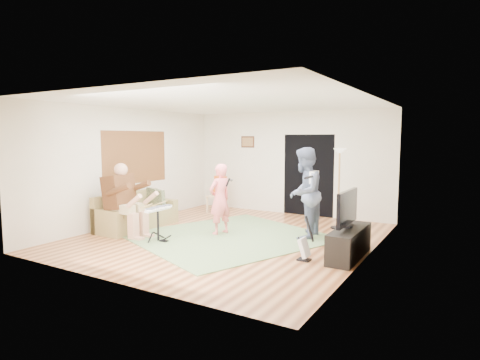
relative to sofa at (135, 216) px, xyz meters
name	(u,v)px	position (x,y,z in m)	size (l,w,h in m)	color
floor	(229,237)	(2.29, 0.34, -0.26)	(6.00, 6.00, 0.00)	brown
walls	(228,171)	(2.29, 0.34, 1.09)	(5.50, 6.00, 2.70)	silver
ceiling	(228,103)	(2.29, 0.34, 2.44)	(6.00, 6.00, 0.00)	white
window_blinds	(136,157)	(-0.46, 0.54, 1.29)	(2.05, 2.05, 0.00)	brown
doorway	(308,175)	(2.84, 3.33, 0.79)	(2.10, 2.10, 0.00)	black
picture_frame	(248,142)	(1.04, 3.33, 1.64)	(0.42, 0.03, 0.32)	#3F2314
area_rug	(229,237)	(2.29, 0.34, -0.25)	(3.25, 3.49, 0.02)	#607E4C
sofa	(135,216)	(0.00, 0.00, 0.00)	(0.79, 1.91, 0.77)	olive
drummer	(126,208)	(0.43, -0.65, 0.33)	(0.98, 0.55, 1.50)	#542F17
drum_kit	(158,226)	(1.29, -0.65, 0.05)	(0.38, 0.67, 0.69)	black
singer	(220,199)	(2.00, 0.46, 0.48)	(0.54, 0.35, 1.48)	#FF6E72
microphone	(228,182)	(2.20, 0.46, 0.85)	(0.06, 0.06, 0.24)	black
guitarist	(304,193)	(3.62, 1.06, 0.66)	(0.89, 0.69, 1.83)	slate
guitar_held	(314,177)	(3.82, 1.06, 0.98)	(0.12, 0.60, 0.26)	silver
guitar_spare	(305,248)	(4.20, -0.36, -0.04)	(0.27, 0.24, 0.75)	black
torchiere_lamp	(339,174)	(3.97, 2.24, 0.96)	(0.32, 0.32, 1.78)	black
dining_chair	(217,199)	(0.55, 2.51, 0.09)	(0.45, 0.47, 0.97)	beige
tv_cabinet	(349,243)	(4.79, 0.18, -0.01)	(0.40, 1.40, 0.50)	black
television	(347,208)	(4.74, 0.18, 0.59)	(0.06, 1.02, 0.58)	black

